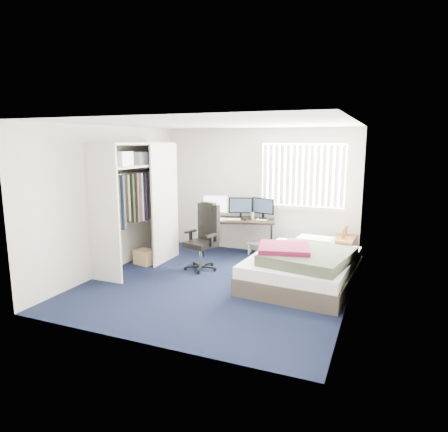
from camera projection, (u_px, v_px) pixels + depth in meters
The scene contains 10 objects.
ground at pixel (217, 283), 6.40m from camera, with size 4.20×4.20×0.00m, color black.
room_shell at pixel (217, 190), 6.12m from camera, with size 4.20×4.20×4.20m.
window_assembly at pixel (303, 175), 7.62m from camera, with size 1.72×0.09×1.32m.
closet at pixel (136, 193), 7.02m from camera, with size 0.64×1.84×2.22m.
desk at pixel (238, 217), 7.97m from camera, with size 1.58×1.07×1.17m.
office_chair at pixel (204, 244), 7.08m from camera, with size 0.69×0.69×1.17m.
footstool at pixel (255, 245), 8.03m from camera, with size 0.33×0.27×0.25m.
nightstand at pixel (344, 240), 7.33m from camera, with size 0.44×0.78×0.70m.
bed at pixel (303, 266), 6.32m from camera, with size 1.70×2.18×0.68m.
pine_box at pixel (145, 257), 7.38m from camera, with size 0.35×0.27×0.27m, color tan.
Camera 1 is at (2.42, -5.59, 2.24)m, focal length 32.00 mm.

